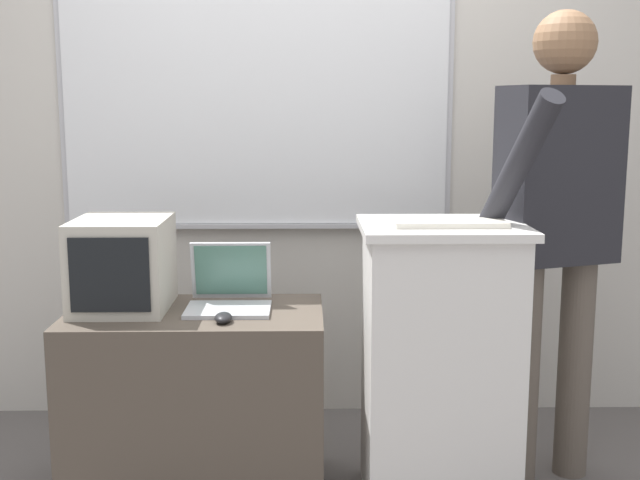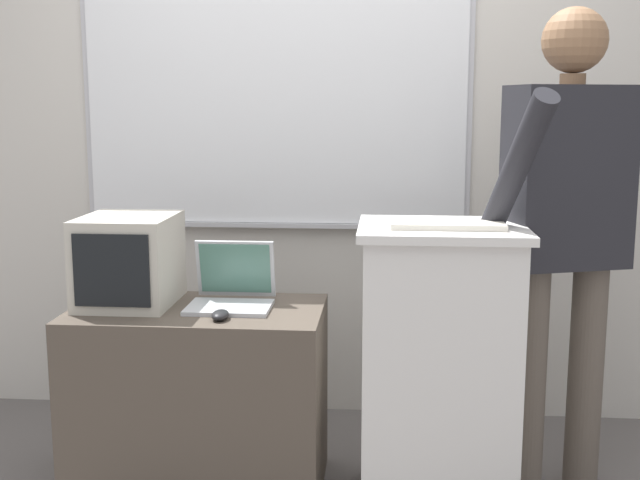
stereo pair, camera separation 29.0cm
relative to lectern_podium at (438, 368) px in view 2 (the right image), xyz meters
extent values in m
cube|color=beige|center=(-0.46, 0.95, 0.95)|extent=(6.40, 0.12, 2.95)
cube|color=#B7B7BC|center=(-0.71, 0.88, 1.01)|extent=(1.78, 0.02, 1.29)
cube|color=white|center=(-0.71, 0.88, 1.01)|extent=(1.73, 0.02, 1.24)
cube|color=#B7B7BC|center=(-0.71, 0.86, 0.38)|extent=(1.55, 0.04, 0.02)
cube|color=silver|center=(0.00, 0.00, -0.02)|extent=(0.53, 0.46, 1.01)
cube|color=silver|center=(0.00, 0.00, 0.50)|extent=(0.58, 0.50, 0.03)
cube|color=#4C4238|center=(-0.89, 0.07, -0.17)|extent=(0.94, 0.53, 0.71)
cylinder|color=brown|center=(0.34, 0.13, -0.09)|extent=(0.13, 0.13, 0.87)
cylinder|color=brown|center=(0.57, 0.20, -0.09)|extent=(0.13, 0.13, 0.87)
cube|color=#232328|center=(0.46, 0.16, 0.67)|extent=(0.48, 0.34, 0.65)
cylinder|color=#8C6647|center=(0.46, 0.16, 1.02)|extent=(0.09, 0.09, 0.04)
sphere|color=#8C6647|center=(0.46, 0.16, 1.16)|extent=(0.23, 0.23, 0.23)
cylinder|color=#232328|center=(0.23, -0.10, 0.72)|extent=(0.22, 0.45, 0.54)
cylinder|color=#232328|center=(0.68, 0.24, 0.65)|extent=(0.08, 0.08, 0.62)
cube|color=#B7BABF|center=(-0.77, 0.05, 0.19)|extent=(0.31, 0.23, 0.02)
cube|color=#B7BABF|center=(-0.77, 0.19, 0.31)|extent=(0.30, 0.06, 0.22)
cube|color=#4C7A6B|center=(-0.77, 0.18, 0.31)|extent=(0.27, 0.05, 0.20)
cube|color=beige|center=(0.01, -0.06, 0.53)|extent=(0.39, 0.15, 0.02)
ellipsoid|color=black|center=(-0.77, -0.09, 0.20)|extent=(0.06, 0.10, 0.03)
cube|color=#BCB7A8|center=(-1.16, 0.12, 0.35)|extent=(0.34, 0.39, 0.34)
cube|color=black|center=(-1.16, -0.08, 0.35)|extent=(0.28, 0.01, 0.26)
camera|label=1|loc=(-0.48, -2.79, 0.94)|focal=45.00mm
camera|label=2|loc=(-0.19, -2.78, 0.94)|focal=45.00mm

